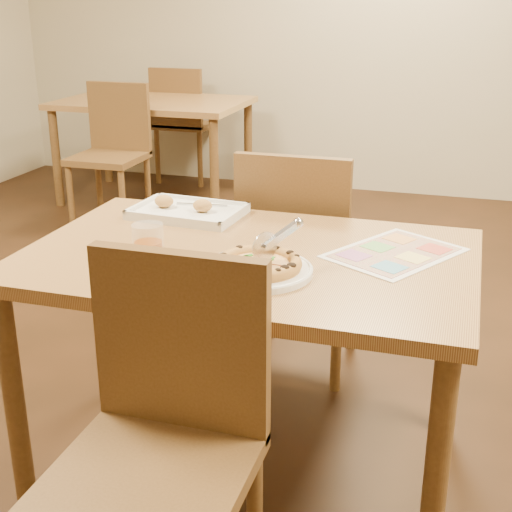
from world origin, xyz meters
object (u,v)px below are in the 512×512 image
(plate, at_px, (256,271))
(pizza, at_px, (259,264))
(chair_far, at_px, (297,239))
(glass_tumbler, at_px, (148,246))
(bg_table, at_px, (153,112))
(bg_chair_far, at_px, (181,111))
(chair_near, at_px, (166,406))
(bg_chair_near, at_px, (114,137))
(appetizer_tray, at_px, (187,212))
(pizza_cutter, at_px, (276,239))
(dining_table, at_px, (248,280))
(menu, at_px, (395,253))

(plate, bearing_deg, pizza, -3.15)
(chair_far, xyz_separation_m, glass_tumbler, (-0.24, -0.75, 0.20))
(bg_table, distance_m, pizza, 3.39)
(bg_table, bearing_deg, plate, -60.48)
(bg_table, height_order, bg_chair_far, bg_chair_far)
(chair_near, bearing_deg, plate, 81.36)
(bg_chair_near, bearing_deg, bg_table, 90.00)
(bg_chair_near, xyz_separation_m, appetizer_tray, (1.29, -1.91, 0.17))
(pizza, bearing_deg, plate, 176.85)
(bg_chair_far, relative_size, pizza, 2.01)
(plate, bearing_deg, appetizer_tray, 130.88)
(chair_far, relative_size, appetizer_tray, 1.25)
(bg_chair_near, bearing_deg, plate, -54.56)
(pizza_cutter, bearing_deg, bg_chair_far, 60.30)
(chair_far, relative_size, pizza_cutter, 3.28)
(dining_table, relative_size, plate, 4.24)
(chair_near, height_order, pizza_cutter, chair_near)
(bg_chair_far, distance_m, pizza, 3.84)
(bg_table, relative_size, bg_chair_near, 2.77)
(chair_far, distance_m, pizza_cutter, 0.76)
(chair_near, distance_m, bg_chair_far, 4.22)
(chair_far, height_order, pizza_cutter, chair_far)
(pizza, bearing_deg, bg_table, 119.63)
(bg_table, height_order, pizza, pizza)
(glass_tumbler, bearing_deg, chair_far, 71.95)
(bg_chair_far, height_order, glass_tumbler, bg_chair_far)
(menu, bearing_deg, dining_table, -163.68)
(chair_near, height_order, bg_table, chair_near)
(dining_table, bearing_deg, chair_near, -90.00)
(dining_table, distance_m, pizza, 0.20)
(pizza, distance_m, glass_tumbler, 0.32)
(chair_far, bearing_deg, glass_tumbler, 71.95)
(chair_near, bearing_deg, chair_far, 90.00)
(appetizer_tray, bearing_deg, chair_near, -70.86)
(chair_near, height_order, plate, chair_near)
(dining_table, xyz_separation_m, pizza_cutter, (0.11, -0.11, 0.17))
(bg_chair_far, bearing_deg, chair_far, 120.65)
(bg_table, bearing_deg, appetizer_tray, -62.79)
(bg_chair_far, bearing_deg, bg_table, 90.00)
(pizza_cutter, height_order, menu, pizza_cutter)
(pizza_cutter, bearing_deg, chair_near, -159.20)
(bg_chair_near, xyz_separation_m, pizza_cutter, (1.71, -2.31, 0.24))
(appetizer_tray, bearing_deg, pizza, -48.58)
(chair_far, xyz_separation_m, menu, (0.41, -0.48, 0.16))
(bg_chair_far, bearing_deg, pizza_cutter, 116.67)
(bg_table, relative_size, plate, 4.24)
(bg_chair_near, bearing_deg, appetizer_tray, -55.93)
(chair_near, relative_size, appetizer_tray, 1.25)
(pizza_cutter, xyz_separation_m, appetizer_tray, (-0.42, 0.40, -0.07))
(menu, bearing_deg, pizza_cutter, -142.51)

